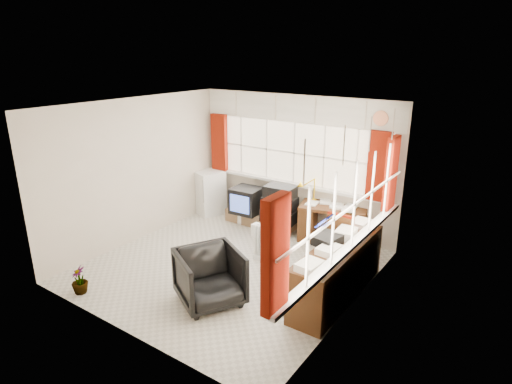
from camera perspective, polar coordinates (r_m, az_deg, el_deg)
ground at (r=6.83m, az=-3.59°, el=-9.92°), size 4.00×4.00×0.00m
room_walls at (r=6.26m, az=-3.86°, el=2.26°), size 4.00×4.00×4.00m
window_back at (r=7.97m, az=4.92°, el=1.62°), size 3.70×0.12×3.60m
window_right at (r=5.53m, az=12.38°, el=-6.51°), size 0.12×3.70×3.60m
curtains at (r=6.54m, az=7.60°, el=2.44°), size 3.83×3.83×1.15m
overhead_cabinets at (r=6.40m, az=8.58°, el=9.33°), size 3.98×3.98×0.48m
desk at (r=7.65m, az=10.17°, el=-3.91°), size 1.25×0.86×0.70m
desk_lamp at (r=7.69m, az=7.80°, el=0.94°), size 0.18×0.16×0.42m
task_chair at (r=6.37m, az=10.65°, el=-7.09°), size 0.43×0.45×0.99m
office_chair at (r=5.81m, az=-6.17°, el=-11.25°), size 1.10×1.09×0.75m
radiator at (r=6.88m, az=1.30°, el=-7.40°), size 0.41×0.20×0.60m
credenza at (r=6.02m, az=10.85°, el=-10.17°), size 0.50×2.00×0.85m
file_tray at (r=5.86m, az=9.57°, el=-6.30°), size 0.36×0.43×0.13m
tv_bench at (r=8.33m, az=0.71°, el=-3.53°), size 1.40×0.50×0.25m
crt_tv at (r=8.20m, az=-1.27°, el=-1.12°), size 0.57×0.54×0.49m
hifi_stack at (r=7.78m, az=3.20°, el=-1.72°), size 0.67×0.45×0.67m
mini_fridge at (r=8.89m, az=-6.24°, el=-0.02°), size 0.67×0.68×0.89m
spray_bottle_a at (r=8.34m, az=-2.16°, el=-3.39°), size 0.13×0.14×0.28m
spray_bottle_b at (r=8.23m, az=1.00°, el=-4.07°), size 0.11×0.11×0.18m
flower_vase at (r=6.54m, az=-22.48°, el=-10.80°), size 0.29×0.29×0.40m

